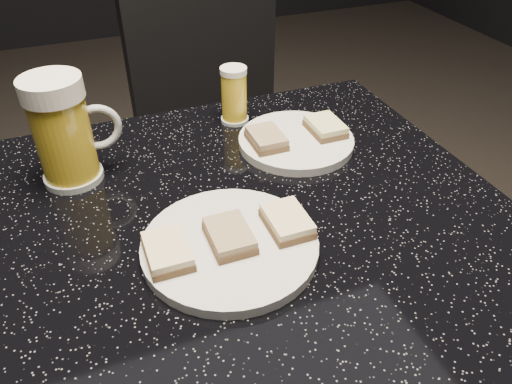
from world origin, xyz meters
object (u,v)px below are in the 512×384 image
at_px(plate_large, 230,246).
at_px(table, 256,338).
at_px(plate_small, 296,141).
at_px(beer_mug, 64,131).
at_px(beer_tumbler, 234,95).
at_px(chair, 230,145).

distance_m(plate_large, table, 0.26).
xyz_separation_m(plate_large, plate_small, (0.18, 0.20, 0.00)).
distance_m(table, beer_mug, 0.43).
height_order(plate_small, beer_mug, beer_mug).
distance_m(plate_small, table, 0.32).
relative_size(beer_mug, beer_tumbler, 1.61).
bearing_deg(beer_tumbler, chair, 74.13).
relative_size(plate_small, beer_mug, 1.18).
relative_size(beer_tumbler, chair, 0.11).
bearing_deg(plate_small, table, -129.40).
bearing_deg(plate_large, table, 37.54).
bearing_deg(plate_large, plate_small, 47.62).
bearing_deg(table, beer_mug, 137.90).
height_order(plate_small, chair, chair).
bearing_deg(beer_tumbler, plate_large, -110.12).
xyz_separation_m(plate_large, table, (0.05, 0.04, -0.25)).
bearing_deg(plate_large, chair, 72.00).
relative_size(beer_mug, chair, 0.18).
relative_size(table, beer_tumbler, 7.65).
bearing_deg(chair, plate_large, -108.00).
xyz_separation_m(plate_large, beer_tumbler, (0.11, 0.31, 0.04)).
relative_size(plate_small, beer_tumbler, 1.89).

